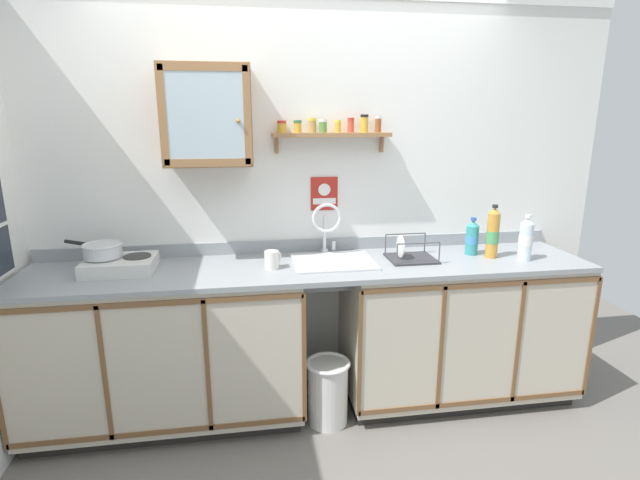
{
  "coord_description": "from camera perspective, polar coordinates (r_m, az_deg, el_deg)",
  "views": [
    {
      "loc": [
        -0.38,
        -2.31,
        1.8
      ],
      "look_at": [
        0.06,
        0.53,
        1.07
      ],
      "focal_mm": 27.07,
      "sensor_mm": 36.0,
      "label": 1
    }
  ],
  "objects": [
    {
      "name": "saucepan",
      "position": [
        2.98,
        -24.39,
        -1.06
      ],
      "size": [
        0.36,
        0.28,
        0.08
      ],
      "color": "silver",
      "rests_on": "hot_plate_stove"
    },
    {
      "name": "sink",
      "position": [
        2.93,
        1.46,
        -2.73
      ],
      "size": [
        0.48,
        0.44,
        0.46
      ],
      "color": "silver",
      "rests_on": "countertop"
    },
    {
      "name": "floor",
      "position": [
        2.95,
        0.45,
        -23.29
      ],
      "size": [
        6.37,
        6.37,
        0.0
      ],
      "primitive_type": "plane",
      "color": "slate",
      "rests_on": "ground"
    },
    {
      "name": "hot_plate_stove",
      "position": [
        2.96,
        -22.56,
        -2.72
      ],
      "size": [
        0.38,
        0.3,
        0.08
      ],
      "color": "silver",
      "rests_on": "countertop"
    },
    {
      "name": "lower_cabinet_run_right",
      "position": [
        3.31,
        15.86,
        -10.1
      ],
      "size": [
        1.47,
        0.63,
        0.92
      ],
      "color": "black",
      "rests_on": "ground"
    },
    {
      "name": "back_wall",
      "position": [
        3.12,
        -1.74,
        4.79
      ],
      "size": [
        3.97,
        0.07,
        2.55
      ],
      "color": "white",
      "rests_on": "ground"
    },
    {
      "name": "countertop",
      "position": [
        2.88,
        -0.84,
        -3.2
      ],
      "size": [
        3.33,
        0.65,
        0.03
      ],
      "primitive_type": "cube",
      "color": "gray",
      "rests_on": "lower_cabinet_run"
    },
    {
      "name": "backsplash",
      "position": [
        3.15,
        -1.62,
        -0.61
      ],
      "size": [
        3.33,
        0.02,
        0.08
      ],
      "primitive_type": "cube",
      "color": "gray",
      "rests_on": "countertop"
    },
    {
      "name": "warning_sign",
      "position": [
        3.1,
        0.51,
        5.48
      ],
      "size": [
        0.17,
        0.01,
        0.21
      ],
      "color": "#B2261E"
    },
    {
      "name": "dish_rack",
      "position": [
        3.01,
        10.55,
        -1.86
      ],
      "size": [
        0.28,
        0.26,
        0.16
      ],
      "color": "#333338",
      "rests_on": "countertop"
    },
    {
      "name": "bottle_water_clear_2",
      "position": [
        3.19,
        23.16,
        0.09
      ],
      "size": [
        0.08,
        0.08,
        0.28
      ],
      "color": "silver",
      "rests_on": "countertop"
    },
    {
      "name": "bottle_juice_amber_1",
      "position": [
        3.17,
        19.74,
        0.72
      ],
      "size": [
        0.08,
        0.08,
        0.33
      ],
      "color": "gold",
      "rests_on": "countertop"
    },
    {
      "name": "wall_cabinet",
      "position": [
        2.89,
        -13.18,
        14.1
      ],
      "size": [
        0.5,
        0.3,
        0.56
      ],
      "color": "#996B42"
    },
    {
      "name": "bottle_detergent_teal_0",
      "position": [
        3.21,
        17.54,
        0.25
      ],
      "size": [
        0.08,
        0.08,
        0.24
      ],
      "color": "teal",
      "rests_on": "countertop"
    },
    {
      "name": "spice_shelf",
      "position": [
        3.01,
        1.31,
        12.68
      ],
      "size": [
        0.72,
        0.14,
        0.23
      ],
      "color": "#996B42"
    },
    {
      "name": "lower_cabinet_run",
      "position": [
        3.07,
        -17.72,
        -12.24
      ],
      "size": [
        1.6,
        0.63,
        0.92
      ],
      "color": "black",
      "rests_on": "ground"
    },
    {
      "name": "mug",
      "position": [
        2.8,
        -5.69,
        -2.33
      ],
      "size": [
        0.1,
        0.1,
        0.1
      ],
      "color": "white",
      "rests_on": "countertop"
    },
    {
      "name": "trash_bin",
      "position": [
        3.03,
        0.94,
        -17.39
      ],
      "size": [
        0.27,
        0.27,
        0.4
      ],
      "color": "silver",
      "rests_on": "ground"
    }
  ]
}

